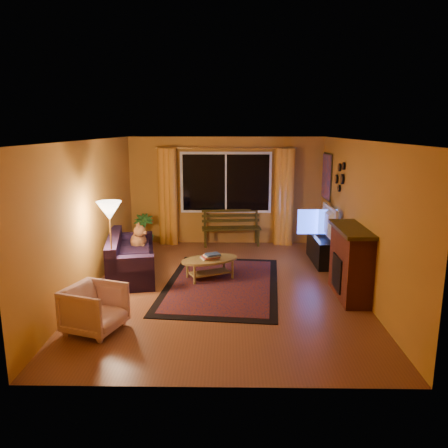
{
  "coord_description": "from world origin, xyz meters",
  "views": [
    {
      "loc": [
        0.12,
        -7.15,
        2.69
      ],
      "look_at": [
        0.0,
        0.3,
        1.05
      ],
      "focal_mm": 35.0,
      "sensor_mm": 36.0,
      "label": 1
    }
  ],
  "objects_px": {
    "bench": "(231,237)",
    "coffee_table": "(210,269)",
    "armchair": "(95,306)",
    "floor_lamp": "(111,248)",
    "tv_console": "(323,250)",
    "sofa": "(131,255)"
  },
  "relations": [
    {
      "from": "armchair",
      "to": "bench",
      "type": "bearing_deg",
      "value": -3.38
    },
    {
      "from": "bench",
      "to": "armchair",
      "type": "height_order",
      "value": "armchair"
    },
    {
      "from": "sofa",
      "to": "armchair",
      "type": "distance_m",
      "value": 2.29
    },
    {
      "from": "bench",
      "to": "coffee_table",
      "type": "relative_size",
      "value": 1.28
    },
    {
      "from": "floor_lamp",
      "to": "tv_console",
      "type": "distance_m",
      "value": 4.26
    },
    {
      "from": "bench",
      "to": "sofa",
      "type": "bearing_deg",
      "value": -136.3
    },
    {
      "from": "armchair",
      "to": "tv_console",
      "type": "relative_size",
      "value": 0.55
    },
    {
      "from": "floor_lamp",
      "to": "tv_console",
      "type": "relative_size",
      "value": 1.22
    },
    {
      "from": "bench",
      "to": "tv_console",
      "type": "distance_m",
      "value": 2.27
    },
    {
      "from": "bench",
      "to": "floor_lamp",
      "type": "height_order",
      "value": "floor_lamp"
    },
    {
      "from": "coffee_table",
      "to": "tv_console",
      "type": "relative_size",
      "value": 0.83
    },
    {
      "from": "bench",
      "to": "coffee_table",
      "type": "bearing_deg",
      "value": -105.09
    },
    {
      "from": "armchair",
      "to": "coffee_table",
      "type": "relative_size",
      "value": 0.66
    },
    {
      "from": "bench",
      "to": "armchair",
      "type": "xyz_separation_m",
      "value": [
        -1.84,
        -4.45,
        0.15
      ]
    },
    {
      "from": "sofa",
      "to": "armchair",
      "type": "relative_size",
      "value": 2.67
    },
    {
      "from": "sofa",
      "to": "coffee_table",
      "type": "distance_m",
      "value": 1.49
    },
    {
      "from": "bench",
      "to": "tv_console",
      "type": "height_order",
      "value": "tv_console"
    },
    {
      "from": "floor_lamp",
      "to": "coffee_table",
      "type": "distance_m",
      "value": 1.82
    },
    {
      "from": "bench",
      "to": "armchair",
      "type": "distance_m",
      "value": 4.82
    },
    {
      "from": "bench",
      "to": "tv_console",
      "type": "relative_size",
      "value": 1.07
    },
    {
      "from": "floor_lamp",
      "to": "tv_console",
      "type": "bearing_deg",
      "value": 25.0
    },
    {
      "from": "sofa",
      "to": "tv_console",
      "type": "xyz_separation_m",
      "value": [
        3.72,
        0.87,
        -0.12
      ]
    }
  ]
}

